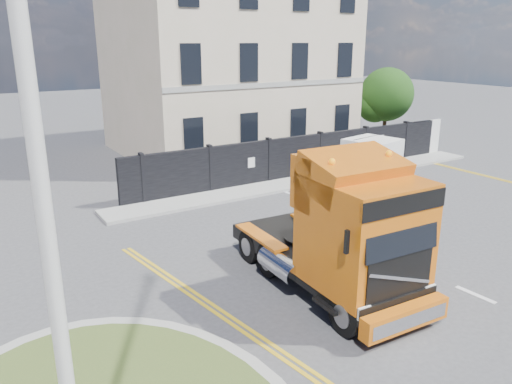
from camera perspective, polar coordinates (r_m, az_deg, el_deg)
ground at (r=14.18m, az=8.03°, el=-9.70°), size 120.00×120.00×0.00m
hoarding_fence at (r=24.40m, az=6.45°, el=4.24°), size 18.80×0.25×2.00m
georgian_building at (r=29.77m, az=-3.43°, el=15.86°), size 12.30×10.30×12.80m
tree at (r=31.56m, az=14.40°, el=10.48°), size 3.20×3.20×4.80m
pavement_far at (r=23.61m, az=6.67°, el=1.45°), size 20.00×1.60×0.12m
truck at (r=12.55m, az=10.32°, el=-5.07°), size 2.61×6.34×3.74m
flatbed_pickup at (r=23.26m, az=11.96°, el=3.77°), size 3.03×5.53×2.16m
lamppost_island at (r=6.19m, az=-23.36°, el=0.51°), size 0.28×0.56×9.06m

